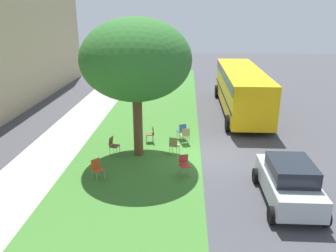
{
  "coord_description": "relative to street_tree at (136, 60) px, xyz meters",
  "views": [
    {
      "loc": [
        -14.97,
        0.93,
        6.7
      ],
      "look_at": [
        0.65,
        1.81,
        1.28
      ],
      "focal_mm": 36.38,
      "sensor_mm": 36.0,
      "label": 1
    }
  ],
  "objects": [
    {
      "name": "chair_1",
      "position": [
        -0.07,
        1.22,
        -4.02
      ],
      "size": [
        0.5,
        0.51,
        0.88
      ],
      "color": "brown",
      "rests_on": "ground"
    },
    {
      "name": "chair_2",
      "position": [
        0.11,
        -1.7,
        -4.02
      ],
      "size": [
        0.53,
        0.52,
        0.88
      ],
      "color": "olive",
      "rests_on": "ground"
    },
    {
      "name": "chair_5",
      "position": [
        1.46,
        -2.24,
        -4.02
      ],
      "size": [
        0.52,
        0.51,
        0.88
      ],
      "color": "olive",
      "rests_on": "ground"
    },
    {
      "name": "ground",
      "position": [
        -0.07,
        -3.2,
        -4.54
      ],
      "size": [
        80.0,
        80.0,
        0.0
      ],
      "primitive_type": "plane",
      "color": "#424247"
    },
    {
      "name": "sidewalk_strip",
      "position": [
        -0.07,
        4.4,
        -4.54
      ],
      "size": [
        48.0,
        2.8,
        0.01
      ],
      "primitive_type": "cube",
      "color": "#ADA89E",
      "rests_on": "ground"
    },
    {
      "name": "chair_6",
      "position": [
        -1.98,
        -2.22,
        -4.02
      ],
      "size": [
        0.54,
        0.53,
        0.88
      ],
      "color": "#B7332D",
      "rests_on": "ground"
    },
    {
      "name": "chair_3",
      "position": [
        -2.6,
        1.36,
        -4.02
      ],
      "size": [
        0.59,
        0.59,
        0.88
      ],
      "color": "#C64C1E",
      "rests_on": "ground"
    },
    {
      "name": "chair_0",
      "position": [
        2.14,
        -2.05,
        -4.02
      ],
      "size": [
        0.55,
        0.55,
        0.88
      ],
      "color": "#335184",
      "rests_on": "ground"
    },
    {
      "name": "street_tree",
      "position": [
        0.0,
        0.0,
        0.0
      ],
      "size": [
        4.97,
        4.97,
        6.4
      ],
      "color": "brown",
      "rests_on": "ground"
    },
    {
      "name": "grass_verge",
      "position": [
        -0.07,
        0.0,
        -4.54
      ],
      "size": [
        48.0,
        6.0,
        0.01
      ],
      "primitive_type": "cube",
      "color": "#3D752D",
      "rests_on": "ground"
    },
    {
      "name": "chair_4",
      "position": [
        1.66,
        -0.43,
        -4.02
      ],
      "size": [
        0.5,
        0.51,
        0.88
      ],
      "color": "brown",
      "rests_on": "ground"
    },
    {
      "name": "school_bus",
      "position": [
        7.55,
        -5.92,
        -2.78
      ],
      "size": [
        10.4,
        2.8,
        2.88
      ],
      "color": "yellow",
      "rests_on": "ground"
    },
    {
      "name": "parked_car",
      "position": [
        -3.96,
        -5.98,
        -3.71
      ],
      "size": [
        3.7,
        1.92,
        1.65
      ],
      "color": "#ADB2B7",
      "rests_on": "ground"
    }
  ]
}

